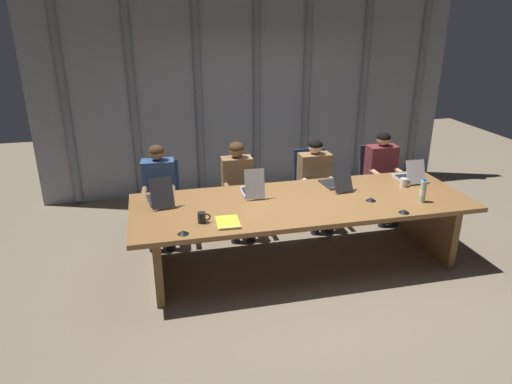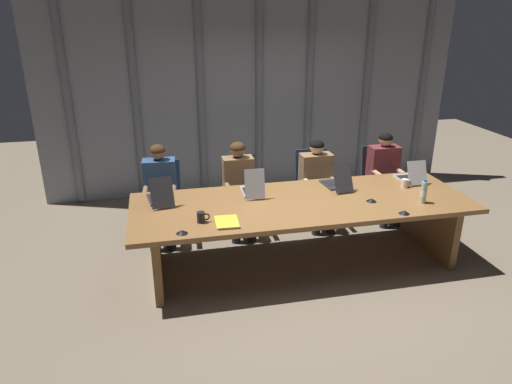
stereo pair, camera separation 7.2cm
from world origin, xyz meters
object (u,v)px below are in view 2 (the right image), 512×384
at_px(office_chair_center, 313,195).
at_px(person_right_mid, 385,172).
at_px(office_chair_left_end, 163,208).
at_px(conference_mic_left_side, 404,212).
at_px(laptop_center, 336,183).
at_px(water_bottle_primary, 424,192).
at_px(office_chair_right_mid, 379,189).
at_px(conference_mic_right_side, 182,232).
at_px(coffee_mug_near, 405,183).
at_px(office_chair_left_mid, 238,201).
at_px(conference_mic_middle, 371,200).
at_px(spiral_notepad, 227,222).
at_px(laptop_right_mid, 410,177).
at_px(laptop_left_end, 160,197).
at_px(person_center, 318,179).
at_px(coffee_mug_far, 201,217).
at_px(person_left_end, 160,188).
at_px(laptop_left_mid, 253,189).
at_px(person_left_mid, 239,183).

bearing_deg(office_chair_center, person_right_mid, 83.29).
xyz_separation_m(office_chair_left_end, conference_mic_left_side, (2.38, -1.63, 0.42)).
distance_m(laptop_center, water_bottle_primary, 0.97).
bearing_deg(office_chair_right_mid, person_right_mid, -7.54).
xyz_separation_m(conference_mic_left_side, conference_mic_right_side, (-2.22, 0.03, 0.00)).
height_order(office_chair_center, person_right_mid, person_right_mid).
distance_m(coffee_mug_near, conference_mic_right_side, 2.69).
xyz_separation_m(office_chair_left_mid, conference_mic_middle, (1.23, -1.26, 0.42)).
relative_size(water_bottle_primary, conference_mic_middle, 2.35).
bearing_deg(spiral_notepad, conference_mic_middle, 9.95).
height_order(laptop_right_mid, conference_mic_middle, laptop_right_mid).
xyz_separation_m(office_chair_right_mid, conference_mic_middle, (-0.76, -1.26, 0.42)).
distance_m(office_chair_left_end, office_chair_left_mid, 0.96).
distance_m(laptop_center, person_right_mid, 1.15).
height_order(laptop_left_end, person_center, person_center).
distance_m(coffee_mug_far, conference_mic_middle, 1.85).
bearing_deg(laptop_center, person_left_end, 67.51).
bearing_deg(person_left_end, coffee_mug_near, 77.86).
relative_size(person_left_end, conference_mic_right_side, 10.86).
xyz_separation_m(laptop_left_mid, coffee_mug_near, (1.78, -0.16, -0.02)).
relative_size(coffee_mug_far, conference_mic_left_side, 1.15).
distance_m(water_bottle_primary, conference_mic_left_side, 0.41).
distance_m(conference_mic_left_side, conference_mic_middle, 0.41).
height_order(laptop_left_mid, conference_mic_right_side, laptop_left_mid).
xyz_separation_m(office_chair_right_mid, coffee_mug_near, (-0.19, -0.94, 0.45)).
height_order(laptop_left_mid, office_chair_left_mid, laptop_left_mid).
bearing_deg(office_chair_left_mid, water_bottle_primary, 61.05).
relative_size(person_left_mid, coffee_mug_far, 9.24).
distance_m(office_chair_right_mid, person_right_mid, 0.35).
relative_size(laptop_center, conference_mic_right_side, 4.39).
distance_m(laptop_right_mid, conference_mic_right_side, 2.90).
relative_size(laptop_right_mid, spiral_notepad, 1.30).
xyz_separation_m(laptop_center, conference_mic_middle, (0.21, -0.48, -0.04)).
bearing_deg(conference_mic_middle, laptop_left_mid, 158.65).
xyz_separation_m(office_chair_right_mid, water_bottle_primary, (-0.24, -1.41, 0.52)).
xyz_separation_m(water_bottle_primary, conference_mic_right_side, (-2.56, -0.19, -0.10)).
xyz_separation_m(laptop_center, laptop_right_mid, (0.95, 0.01, -0.00)).
xyz_separation_m(water_bottle_primary, conference_mic_middle, (-0.52, 0.15, -0.10)).
xyz_separation_m(person_right_mid, conference_mic_right_side, (-2.78, -1.44, 0.11)).
distance_m(office_chair_left_end, coffee_mug_far, 1.51).
xyz_separation_m(conference_mic_middle, spiral_notepad, (-1.60, -0.20, -0.01)).
relative_size(coffee_mug_near, conference_mic_left_side, 1.14).
bearing_deg(laptop_left_end, office_chair_center, -76.25).
bearing_deg(laptop_center, spiral_notepad, 111.14).
bearing_deg(water_bottle_primary, laptop_center, 139.18).
height_order(office_chair_left_end, office_chair_center, office_chair_center).
bearing_deg(spiral_notepad, laptop_center, 29.02).
relative_size(person_left_end, water_bottle_primary, 4.62).
bearing_deg(person_center, office_chair_left_end, -95.06).
height_order(office_chair_left_mid, water_bottle_primary, water_bottle_primary).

